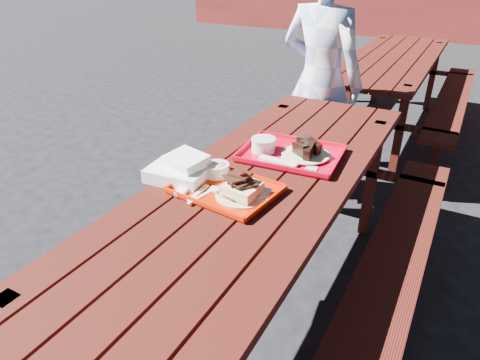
# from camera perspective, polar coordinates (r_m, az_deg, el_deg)

# --- Properties ---
(ground) EXTENTS (60.00, 60.00, 0.00)m
(ground) POSITION_cam_1_polar(r_m,az_deg,el_deg) (2.25, 1.92, -17.09)
(ground) COLOR black
(ground) RESTS_ON ground
(picnic_table_near) EXTENTS (1.41, 2.40, 0.75)m
(picnic_table_near) POSITION_cam_1_polar(r_m,az_deg,el_deg) (1.90, 2.19, -5.07)
(picnic_table_near) COLOR #48150E
(picnic_table_near) RESTS_ON ground
(picnic_table_far) EXTENTS (1.41, 2.40, 0.75)m
(picnic_table_far) POSITION_cam_1_polar(r_m,az_deg,el_deg) (4.41, 19.28, 12.88)
(picnic_table_far) COLOR #48150E
(picnic_table_far) RESTS_ON ground
(near_tray) EXTENTS (0.43, 0.35, 0.12)m
(near_tray) POSITION_cam_1_polar(r_m,az_deg,el_deg) (1.71, -1.55, -0.46)
(near_tray) COLOR red
(near_tray) RESTS_ON picnic_table_near
(far_tray) EXTENTS (0.48, 0.39, 0.08)m
(far_tray) POSITION_cam_1_polar(r_m,az_deg,el_deg) (2.02, 6.55, 3.72)
(far_tray) COLOR red
(far_tray) RESTS_ON picnic_table_near
(white_cloth) EXTENTS (0.26, 0.22, 0.10)m
(white_cloth) POSITION_cam_1_polar(r_m,az_deg,el_deg) (1.81, -7.95, 1.36)
(white_cloth) COLOR white
(white_cloth) RESTS_ON picnic_table_near
(person) EXTENTS (0.66, 0.50, 1.65)m
(person) POSITION_cam_1_polar(r_m,az_deg,el_deg) (3.02, 10.63, 12.69)
(person) COLOR #95AAD1
(person) RESTS_ON ground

